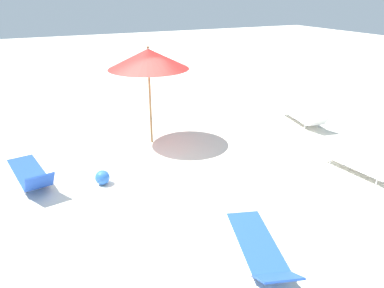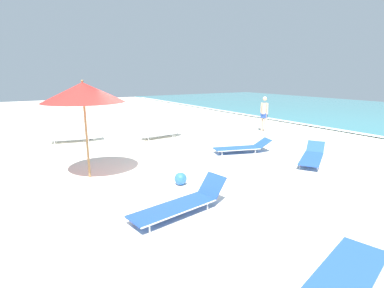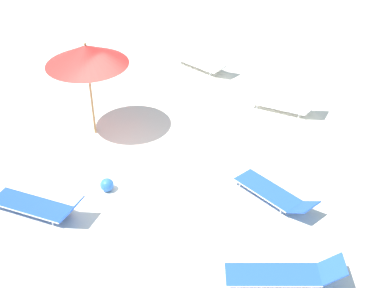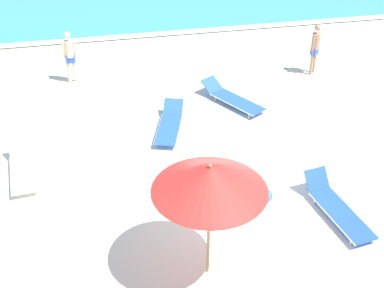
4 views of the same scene
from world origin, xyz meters
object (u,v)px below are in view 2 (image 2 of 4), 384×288
(sun_lounger_near_water_left, at_px, (312,156))
(beach_ball, at_px, (181,179))
(sun_lounger_under_umbrella, at_px, (181,203))
(beachgoer_wading_adult, at_px, (264,112))
(sun_lounger_near_water_right, at_px, (162,133))
(beach_umbrella, at_px, (83,93))
(sun_lounger_mid_beach_solo, at_px, (242,147))
(lounger_stack, at_px, (344,288))
(sun_lounger_beside_umbrella, at_px, (77,137))

(sun_lounger_near_water_left, height_order, beach_ball, sun_lounger_near_water_left)
(sun_lounger_under_umbrella, distance_m, sun_lounger_near_water_left, 5.61)
(sun_lounger_under_umbrella, distance_m, beachgoer_wading_adult, 9.97)
(sun_lounger_near_water_right, xyz_separation_m, beach_ball, (5.70, -2.24, -0.06))
(beach_umbrella, height_order, beachgoer_wading_adult, beach_umbrella)
(beachgoer_wading_adult, bearing_deg, sun_lounger_near_water_right, -111.48)
(sun_lounger_under_umbrella, xyz_separation_m, sun_lounger_mid_beach_solo, (-3.14, 4.37, -0.01))
(lounger_stack, bearing_deg, beach_umbrella, 178.73)
(sun_lounger_under_umbrella, bearing_deg, sun_lounger_beside_umbrella, 173.86)
(beach_umbrella, xyz_separation_m, beach_ball, (1.85, 1.89, -2.19))
(beach_umbrella, distance_m, beach_ball, 3.43)
(beach_ball, bearing_deg, beach_umbrella, -134.35)
(sun_lounger_beside_umbrella, relative_size, beachgoer_wading_adult, 1.22)
(beach_umbrella, relative_size, lounger_stack, 1.35)
(lounger_stack, bearing_deg, sun_lounger_under_umbrella, 173.52)
(sun_lounger_near_water_right, distance_m, beachgoer_wading_adult, 5.27)
(beach_umbrella, height_order, sun_lounger_under_umbrella, beach_umbrella)
(lounger_stack, height_order, sun_lounger_beside_umbrella, sun_lounger_beside_umbrella)
(beach_umbrella, relative_size, sun_lounger_near_water_left, 1.18)
(lounger_stack, bearing_deg, sun_lounger_mid_beach_solo, 133.91)
(sun_lounger_near_water_left, bearing_deg, lounger_stack, -80.84)
(sun_lounger_under_umbrella, bearing_deg, lounger_stack, -0.88)
(sun_lounger_near_water_right, bearing_deg, sun_lounger_near_water_left, 16.50)
(beach_umbrella, relative_size, beachgoer_wading_adult, 1.52)
(sun_lounger_mid_beach_solo, height_order, beach_ball, sun_lounger_mid_beach_solo)
(sun_lounger_beside_umbrella, relative_size, beach_ball, 6.53)
(sun_lounger_under_umbrella, xyz_separation_m, beachgoer_wading_adult, (-5.81, 8.07, 0.78))
(sun_lounger_under_umbrella, height_order, beach_ball, sun_lounger_under_umbrella)
(sun_lounger_near_water_right, bearing_deg, lounger_stack, -19.30)
(beachgoer_wading_adult, bearing_deg, beach_umbrella, -81.29)
(beach_umbrella, relative_size, sun_lounger_beside_umbrella, 1.25)
(sun_lounger_near_water_left, bearing_deg, sun_lounger_near_water_right, 171.03)
(beachgoer_wading_adult, bearing_deg, sun_lounger_under_umbrella, -60.95)
(sun_lounger_near_water_left, bearing_deg, sun_lounger_under_umbrella, -110.89)
(lounger_stack, height_order, sun_lounger_under_umbrella, sun_lounger_under_umbrella)
(sun_lounger_near_water_right, distance_m, sun_lounger_mid_beach_solo, 4.21)
(lounger_stack, relative_size, sun_lounger_under_umbrella, 0.87)
(beach_umbrella, bearing_deg, sun_lounger_under_umbrella, 18.55)
(beach_umbrella, relative_size, sun_lounger_mid_beach_solo, 1.22)
(beach_umbrella, bearing_deg, sun_lounger_near_water_left, 70.87)
(sun_lounger_under_umbrella, distance_m, sun_lounger_beside_umbrella, 8.32)
(lounger_stack, distance_m, sun_lounger_mid_beach_solo, 7.50)
(sun_lounger_beside_umbrella, distance_m, sun_lounger_near_water_left, 9.45)
(beach_ball, bearing_deg, lounger_stack, -3.74)
(sun_lounger_beside_umbrella, bearing_deg, sun_lounger_near_water_right, 82.47)
(beach_umbrella, distance_m, sun_lounger_mid_beach_solo, 5.88)
(beachgoer_wading_adult, distance_m, beach_ball, 8.53)
(sun_lounger_beside_umbrella, distance_m, sun_lounger_near_water_right, 3.67)
(sun_lounger_mid_beach_solo, relative_size, beach_ball, 6.67)
(beachgoer_wading_adult, bearing_deg, sun_lounger_mid_beach_solo, -60.95)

